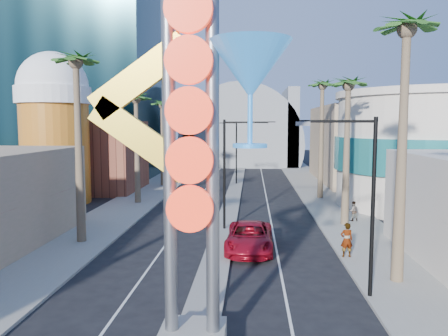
% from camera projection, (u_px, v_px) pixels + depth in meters
% --- Properties ---
extents(sidewalk_west, '(5.00, 100.00, 0.15)m').
position_uv_depth(sidewalk_west, '(145.00, 195.00, 47.12)').
color(sidewalk_west, gray).
rests_on(sidewalk_west, ground).
extents(sidewalk_east, '(5.00, 100.00, 0.15)m').
position_uv_depth(sidewalk_east, '(323.00, 197.00, 45.90)').
color(sidewalk_east, gray).
rests_on(sidewalk_east, ground).
extents(median, '(1.60, 84.00, 0.15)m').
position_uv_depth(median, '(234.00, 191.00, 49.49)').
color(median, gray).
rests_on(median, ground).
extents(hotel_tower, '(20.00, 20.00, 50.00)m').
position_uv_depth(hotel_tower, '(85.00, 2.00, 62.28)').
color(hotel_tower, black).
rests_on(hotel_tower, ground).
extents(brick_filler_west, '(10.00, 10.00, 8.00)m').
position_uv_depth(brick_filler_west, '(95.00, 156.00, 50.11)').
color(brick_filler_west, brown).
rests_on(brick_filler_west, ground).
extents(filler_east, '(10.00, 20.00, 10.00)m').
position_uv_depth(filler_east, '(358.00, 144.00, 57.90)').
color(filler_east, tan).
rests_on(filler_east, ground).
extents(beer_mug, '(7.00, 7.00, 14.50)m').
position_uv_depth(beer_mug, '(54.00, 122.00, 41.85)').
color(beer_mug, '#C7601A').
rests_on(beer_mug, ground).
extents(turquoise_building, '(16.60, 16.60, 10.60)m').
position_uv_depth(turquoise_building, '(427.00, 151.00, 39.87)').
color(turquoise_building, beige).
rests_on(turquoise_building, ground).
extents(canopy, '(22.00, 16.00, 22.00)m').
position_uv_depth(canopy, '(242.00, 142.00, 82.82)').
color(canopy, slate).
rests_on(canopy, ground).
extents(neon_sign, '(6.53, 2.60, 12.55)m').
position_uv_depth(neon_sign, '(216.00, 136.00, 13.92)').
color(neon_sign, gray).
rests_on(neon_sign, ground).
extents(streetlight_0, '(3.79, 0.25, 8.00)m').
position_uv_depth(streetlight_0, '(232.00, 163.00, 31.10)').
color(streetlight_0, black).
rests_on(streetlight_0, ground).
extents(streetlight_1, '(3.79, 0.25, 8.00)m').
position_uv_depth(streetlight_1, '(232.00, 146.00, 54.99)').
color(streetlight_1, black).
rests_on(streetlight_1, ground).
extents(streetlight_2, '(3.45, 0.25, 8.00)m').
position_uv_depth(streetlight_2, '(362.00, 190.00, 18.79)').
color(streetlight_2, black).
rests_on(streetlight_2, ground).
extents(palm_1, '(2.40, 2.40, 12.70)m').
position_uv_depth(palm_1, '(76.00, 73.00, 27.14)').
color(palm_1, brown).
rests_on(palm_1, ground).
extents(palm_2, '(2.40, 2.40, 11.20)m').
position_uv_depth(palm_2, '(136.00, 105.00, 41.17)').
color(palm_2, brown).
rests_on(palm_2, ground).
extents(palm_3, '(2.40, 2.40, 11.20)m').
position_uv_depth(palm_3, '(162.00, 109.00, 53.08)').
color(palm_3, brown).
rests_on(palm_3, ground).
extents(palm_5, '(2.40, 2.40, 13.20)m').
position_uv_depth(palm_5, '(406.00, 46.00, 19.98)').
color(palm_5, brown).
rests_on(palm_5, ground).
extents(palm_6, '(2.40, 2.40, 11.70)m').
position_uv_depth(palm_6, '(348.00, 93.00, 32.03)').
color(palm_6, brown).
rests_on(palm_6, ground).
extents(palm_7, '(2.40, 2.40, 12.70)m').
position_uv_depth(palm_7, '(322.00, 93.00, 43.86)').
color(palm_7, brown).
rests_on(palm_7, ground).
extents(red_pickup, '(2.91, 6.07, 1.67)m').
position_uv_depth(red_pickup, '(250.00, 237.00, 26.51)').
color(red_pickup, maroon).
rests_on(red_pickup, ground).
extents(pedestrian_a, '(0.78, 0.57, 1.97)m').
position_uv_depth(pedestrian_a, '(347.00, 240.00, 24.75)').
color(pedestrian_a, gray).
rests_on(pedestrian_a, sidewalk_east).
extents(pedestrian_b, '(0.84, 0.71, 1.55)m').
position_uv_depth(pedestrian_b, '(353.00, 211.00, 33.99)').
color(pedestrian_b, gray).
rests_on(pedestrian_b, sidewalk_east).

